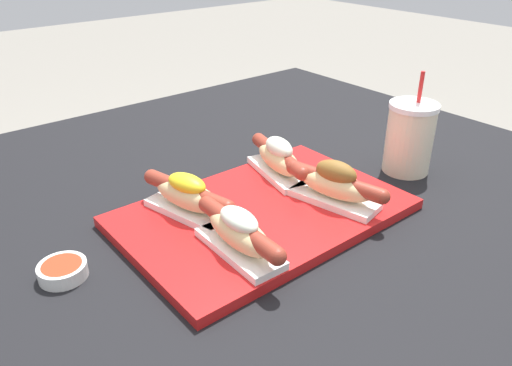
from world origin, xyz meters
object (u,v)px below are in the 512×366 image
Objects in this scene: serving_tray at (263,213)px; hot_dog_1 at (335,184)px; sauce_bowl at (63,270)px; drink_cup at (410,138)px; hot_dog_3 at (279,158)px; hot_dog_2 at (188,195)px; hot_dog_0 at (239,232)px.

hot_dog_1 is at bearing -30.11° from serving_tray.
sauce_bowl is 0.34× the size of drink_cup.
hot_dog_3 is (-0.00, 0.14, -0.00)m from hot_dog_1.
hot_dog_3 is 0.96× the size of drink_cup.
hot_dog_2 is 2.83× the size of sauce_bowl.
hot_dog_2 is (0.00, 0.14, 0.00)m from hot_dog_0.
hot_dog_0 is 0.98× the size of drink_cup.
hot_dog_3 is at bearing 152.87° from drink_cup.
hot_dog_0 is 0.14m from hot_dog_2.
sauce_bowl is at bearing -176.99° from hot_dog_3.
hot_dog_1 is at bearing -15.25° from sauce_bowl.
drink_cup is at bearing 4.68° from hot_dog_1.
serving_tray is 0.13m from hot_dog_2.
hot_dog_0 is at bearing -176.00° from drink_cup.
hot_dog_1 reaches higher than sauce_bowl.
hot_dog_2 is 0.21m from hot_dog_3.
serving_tray is 2.44× the size of hot_dog_3.
hot_dog_1 is at bearing 3.26° from hot_dog_0.
serving_tray is at bearing -142.85° from hot_dog_3.
sauce_bowl reaches higher than serving_tray.
hot_dog_0 is 1.02× the size of hot_dog_3.
hot_dog_1 is 0.25m from hot_dog_2.
sauce_bowl is at bearing 171.55° from drink_cup.
serving_tray is 0.14m from hot_dog_0.
drink_cup is (0.24, -0.12, 0.02)m from hot_dog_3.
drink_cup is at bearing -27.13° from hot_dog_3.
hot_dog_3 is 0.27m from drink_cup.
serving_tray is 2.34× the size of drink_cup.
hot_dog_0 is at bearing -30.97° from sauce_bowl.
hot_dog_1 is at bearing -30.93° from hot_dog_2.
hot_dog_0 is at bearing -176.74° from hot_dog_1.
drink_cup is at bearing -13.74° from hot_dog_2.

